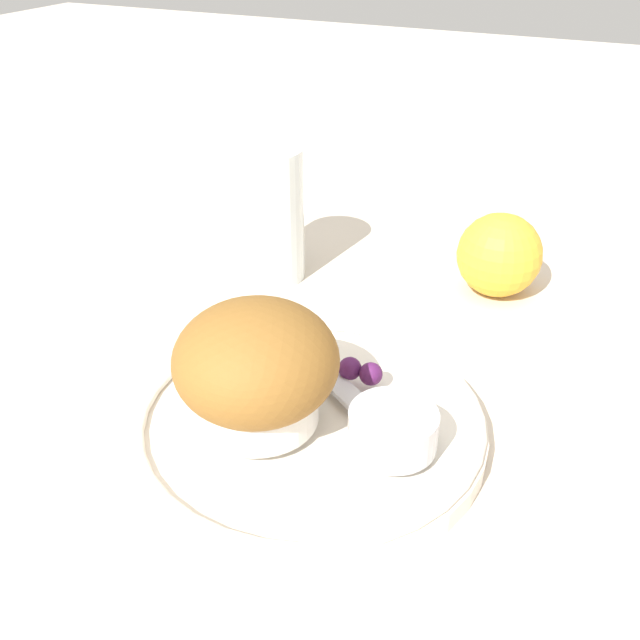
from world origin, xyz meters
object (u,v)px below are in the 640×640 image
(butter_knife, at_px, (324,371))
(juice_glass, at_px, (266,214))
(muffin, at_px, (257,368))
(orange_fruit, at_px, (499,255))

(butter_knife, xyz_separation_m, juice_glass, (-0.12, 0.14, 0.04))
(muffin, height_order, butter_knife, muffin)
(muffin, xyz_separation_m, butter_knife, (0.02, 0.06, -0.04))
(muffin, distance_m, butter_knife, 0.07)
(orange_fruit, bearing_deg, muffin, -109.32)
(muffin, xyz_separation_m, juice_glass, (-0.10, 0.20, 0.00))
(butter_knife, distance_m, juice_glass, 0.19)
(butter_knife, distance_m, orange_fruit, 0.21)
(butter_knife, bearing_deg, orange_fruit, 103.96)
(orange_fruit, xyz_separation_m, juice_glass, (-0.19, -0.05, 0.02))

